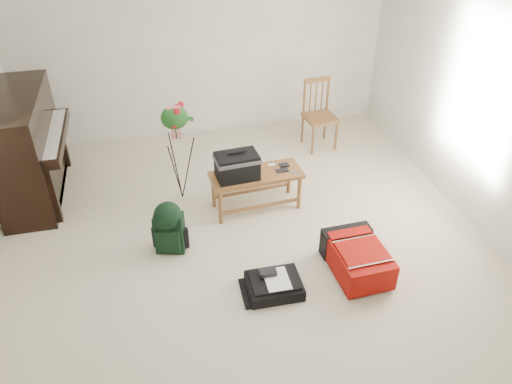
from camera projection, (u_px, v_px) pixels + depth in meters
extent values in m
cube|color=beige|center=(248.00, 253.00, 5.10)|extent=(5.00, 5.50, 0.01)
cube|color=silver|center=(202.00, 46.00, 6.59)|extent=(5.00, 0.04, 2.50)
cube|color=silver|center=(497.00, 118.00, 4.85)|extent=(0.04, 5.50, 2.50)
cube|color=black|center=(26.00, 148.00, 5.61)|extent=(0.55, 1.50, 1.25)
cube|color=black|center=(52.00, 137.00, 5.61)|extent=(0.28, 1.30, 0.10)
cube|color=white|center=(51.00, 133.00, 5.58)|extent=(0.22, 1.20, 0.02)
cube|color=black|center=(43.00, 190.00, 5.95)|extent=(0.45, 1.30, 0.10)
cube|color=brown|center=(256.00, 175.00, 5.50)|extent=(1.05, 0.49, 0.04)
cylinder|color=brown|center=(219.00, 206.00, 5.42)|extent=(0.04, 0.04, 0.42)
cylinder|color=brown|center=(214.00, 189.00, 5.68)|extent=(0.04, 0.04, 0.42)
cylinder|color=brown|center=(299.00, 195.00, 5.59)|extent=(0.04, 0.04, 0.42)
cylinder|color=brown|center=(291.00, 179.00, 5.85)|extent=(0.04, 0.04, 0.42)
cube|color=brown|center=(320.00, 118.00, 6.68)|extent=(0.44, 0.44, 0.04)
cylinder|color=brown|center=(311.00, 140.00, 6.64)|extent=(0.03, 0.03, 0.41)
cylinder|color=brown|center=(303.00, 128.00, 6.92)|extent=(0.03, 0.03, 0.41)
cylinder|color=brown|center=(335.00, 137.00, 6.71)|extent=(0.03, 0.03, 0.41)
cylinder|color=brown|center=(327.00, 126.00, 6.98)|extent=(0.03, 0.03, 0.41)
cube|color=brown|center=(319.00, 80.00, 6.55)|extent=(0.37, 0.08, 0.06)
cylinder|color=brown|center=(305.00, 97.00, 6.65)|extent=(0.03, 0.03, 0.50)
cylinder|color=brown|center=(329.00, 95.00, 6.72)|extent=(0.03, 0.03, 0.50)
cube|color=#AC1507|center=(357.00, 258.00, 4.80)|extent=(0.51, 0.73, 0.27)
cube|color=black|center=(347.00, 240.00, 5.02)|extent=(0.50, 0.18, 0.29)
cube|color=#AC1507|center=(361.00, 250.00, 4.68)|extent=(0.44, 0.42, 0.02)
cube|color=silver|center=(370.00, 265.00, 4.51)|extent=(0.45, 0.03, 0.01)
cube|color=black|center=(274.00, 286.00, 4.64)|extent=(0.50, 0.41, 0.12)
cube|color=black|center=(274.00, 280.00, 4.60)|extent=(0.44, 0.35, 0.03)
cube|color=white|center=(277.00, 279.00, 4.57)|extent=(0.22, 0.30, 0.01)
cube|color=black|center=(268.00, 272.00, 4.61)|extent=(0.16, 0.10, 0.05)
cube|color=black|center=(170.00, 233.00, 5.03)|extent=(0.33, 0.25, 0.44)
cube|color=black|center=(171.00, 241.00, 4.96)|extent=(0.24, 0.11, 0.25)
sphere|color=black|center=(168.00, 216.00, 4.90)|extent=(0.28, 0.28, 0.28)
cube|color=black|center=(162.00, 228.00, 5.09)|extent=(0.05, 0.04, 0.39)
cube|color=black|center=(176.00, 226.00, 5.12)|extent=(0.05, 0.04, 0.39)
cylinder|color=black|center=(175.00, 126.00, 5.38)|extent=(0.01, 0.01, 0.31)
ellipsoid|color=#184B17|center=(174.00, 118.00, 5.33)|extent=(0.29, 0.21, 0.27)
cube|color=red|center=(174.00, 110.00, 5.26)|extent=(0.15, 0.06, 0.08)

